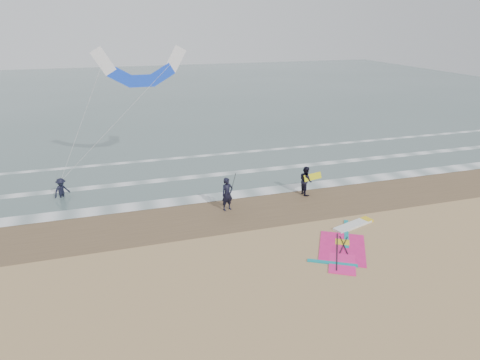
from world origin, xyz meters
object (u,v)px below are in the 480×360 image
object	(u,v)px
windsurf_rig	(346,242)
person_wading	(61,185)
person_walking	(306,180)
surf_kite	(141,71)
person_standing	(227,194)

from	to	relation	value
windsurf_rig	person_wading	bearing A→B (deg)	143.47
person_walking	surf_kite	distance (m)	12.27
windsurf_rig	surf_kite	world-z (taller)	surf_kite
person_standing	person_walking	world-z (taller)	person_standing
windsurf_rig	person_standing	bearing A→B (deg)	129.95
person_wading	surf_kite	world-z (taller)	surf_kite
person_standing	person_walking	bearing A→B (deg)	-6.96
person_walking	person_wading	size ratio (longest dim) A/B	1.12
person_walking	surf_kite	xyz separation A→B (m)	(-8.74, 6.09, 6.09)
surf_kite	person_standing	bearing A→B (deg)	-62.38
person_standing	person_wading	distance (m)	10.04
windsurf_rig	person_walking	world-z (taller)	person_walking
windsurf_rig	surf_kite	bearing A→B (deg)	123.40
windsurf_rig	person_standing	size ratio (longest dim) A/B	2.68
windsurf_rig	person_walking	distance (m)	6.17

